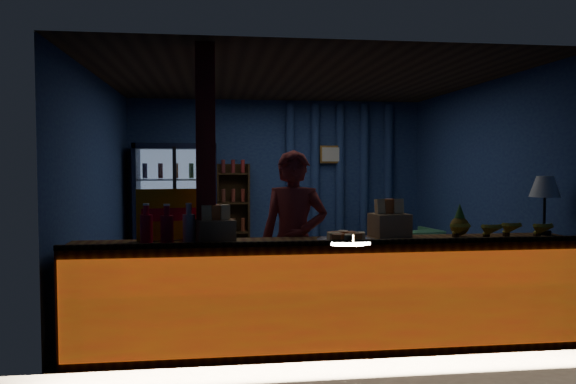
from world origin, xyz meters
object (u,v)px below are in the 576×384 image
green_chair (412,250)px  table_lamp (545,189)px  shopkeeper (294,243)px  pastry_tray (346,239)px

green_chair → table_lamp: (0.15, -3.08, 1.04)m
shopkeeper → table_lamp: 2.38m
shopkeeper → pastry_tray: 0.70m
pastry_tray → shopkeeper: bearing=121.6°
table_lamp → green_chair: bearing=92.8°
shopkeeper → pastry_tray: (0.36, -0.59, 0.11)m
shopkeeper → green_chair: 3.51m
shopkeeper → table_lamp: size_ratio=3.18×
green_chair → pastry_tray: size_ratio=1.47×
green_chair → pastry_tray: 3.81m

